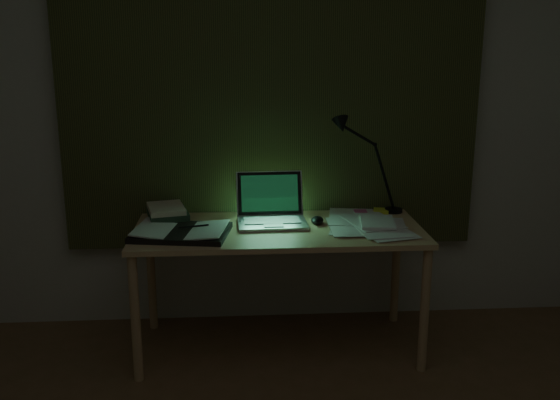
# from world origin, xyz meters

# --- Properties ---
(wall_back) EXTENTS (3.50, 0.00, 2.50)m
(wall_back) POSITION_xyz_m (0.00, 2.00, 1.25)
(wall_back) COLOR beige
(wall_back) RESTS_ON ground
(curtain) EXTENTS (2.20, 0.06, 2.00)m
(curtain) POSITION_xyz_m (0.00, 1.96, 1.45)
(curtain) COLOR #32381C
(curtain) RESTS_ON wall_back
(desk) EXTENTS (1.42, 0.62, 0.65)m
(desk) POSITION_xyz_m (0.01, 1.61, 0.32)
(desk) COLOR tan
(desk) RESTS_ON floor
(laptop) EXTENTS (0.36, 0.40, 0.25)m
(laptop) POSITION_xyz_m (-0.01, 1.66, 0.77)
(laptop) COLOR silver
(laptop) RESTS_ON desk
(open_textbook) EXTENTS (0.49, 0.38, 0.04)m
(open_textbook) POSITION_xyz_m (-0.46, 1.52, 0.67)
(open_textbook) COLOR silver
(open_textbook) RESTS_ON desk
(book_stack) EXTENTS (0.22, 0.25, 0.09)m
(book_stack) POSITION_xyz_m (-0.54, 1.75, 0.69)
(book_stack) COLOR silver
(book_stack) RESTS_ON desk
(loose_papers) EXTENTS (0.39, 0.42, 0.02)m
(loose_papers) POSITION_xyz_m (0.45, 1.63, 0.66)
(loose_papers) COLOR white
(loose_papers) RESTS_ON desk
(mouse) EXTENTS (0.08, 0.11, 0.04)m
(mouse) POSITION_xyz_m (0.21, 1.67, 0.67)
(mouse) COLOR black
(mouse) RESTS_ON desk
(sticky_yellow) EXTENTS (0.10, 0.10, 0.02)m
(sticky_yellow) POSITION_xyz_m (0.58, 1.85, 0.66)
(sticky_yellow) COLOR #EEFF35
(sticky_yellow) RESTS_ON desk
(sticky_pink) EXTENTS (0.07, 0.07, 0.01)m
(sticky_pink) POSITION_xyz_m (0.47, 1.84, 0.65)
(sticky_pink) COLOR #E3589C
(sticky_pink) RESTS_ON desk
(desk_lamp) EXTENTS (0.39, 0.33, 0.51)m
(desk_lamp) POSITION_xyz_m (0.65, 1.86, 0.90)
(desk_lamp) COLOR black
(desk_lamp) RESTS_ON desk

